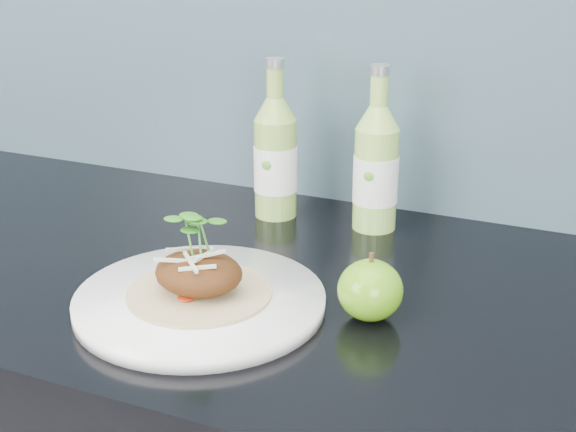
# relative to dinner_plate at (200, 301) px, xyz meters

# --- Properties ---
(dinner_plate) EXTENTS (0.30, 0.30, 0.02)m
(dinner_plate) POSITION_rel_dinner_plate_xyz_m (0.00, 0.00, 0.00)
(dinner_plate) COLOR white
(dinner_plate) RESTS_ON kitchen_counter
(pork_taco) EXTENTS (0.16, 0.16, 0.10)m
(pork_taco) POSITION_rel_dinner_plate_xyz_m (0.00, 0.00, 0.04)
(pork_taco) COLOR tan
(pork_taco) RESTS_ON dinner_plate
(green_apple) EXTENTS (0.08, 0.08, 0.08)m
(green_apple) POSITION_rel_dinner_plate_xyz_m (0.18, 0.05, 0.03)
(green_apple) COLOR #3F9610
(green_apple) RESTS_ON kitchen_counter
(cider_bottle_left) EXTENTS (0.08, 0.08, 0.23)m
(cider_bottle_left) POSITION_rel_dinner_plate_xyz_m (-0.04, 0.30, 0.08)
(cider_bottle_left) COLOR #87B34A
(cider_bottle_left) RESTS_ON kitchen_counter
(cider_bottle_right) EXTENTS (0.08, 0.08, 0.23)m
(cider_bottle_right) POSITION_rel_dinner_plate_xyz_m (0.10, 0.31, 0.08)
(cider_bottle_right) COLOR #94C954
(cider_bottle_right) RESTS_ON kitchen_counter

